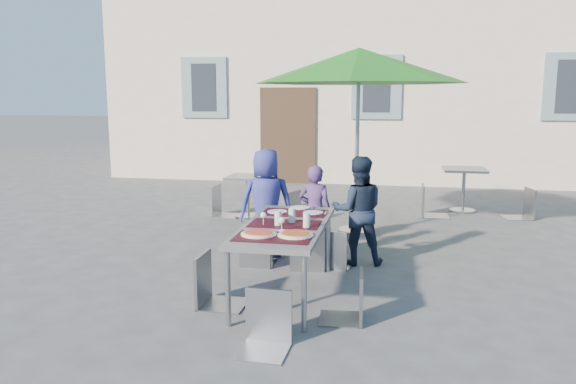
% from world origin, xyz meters
% --- Properties ---
extents(ground, '(90.00, 90.00, 0.00)m').
position_xyz_m(ground, '(0.00, 0.00, 0.00)').
color(ground, '#48484A').
rests_on(ground, ground).
extents(dining_table, '(0.80, 1.85, 0.76)m').
position_xyz_m(dining_table, '(-0.62, 0.13, 0.70)').
color(dining_table, '#403F44').
rests_on(dining_table, ground).
extents(pizza_near_left, '(0.33, 0.33, 0.03)m').
position_xyz_m(pizza_near_left, '(-0.77, -0.36, 0.77)').
color(pizza_near_left, white).
rests_on(pizza_near_left, dining_table).
extents(pizza_near_right, '(0.33, 0.33, 0.03)m').
position_xyz_m(pizza_near_right, '(-0.43, -0.33, 0.77)').
color(pizza_near_right, white).
rests_on(pizza_near_right, dining_table).
extents(glassware, '(0.51, 0.42, 0.15)m').
position_xyz_m(glassware, '(-0.57, 0.06, 0.83)').
color(glassware, silver).
rests_on(glassware, dining_table).
extents(place_settings, '(0.66, 0.49, 0.01)m').
position_xyz_m(place_settings, '(-0.60, 0.77, 0.76)').
color(place_settings, white).
rests_on(place_settings, dining_table).
extents(child_0, '(0.77, 0.60, 1.38)m').
position_xyz_m(child_0, '(-1.12, 1.48, 0.69)').
color(child_0, navy).
rests_on(child_0, ground).
extents(child_1, '(0.47, 0.35, 1.18)m').
position_xyz_m(child_1, '(-0.51, 1.52, 0.59)').
color(child_1, '#4D3369').
rests_on(child_1, ground).
extents(child_2, '(0.69, 0.47, 1.32)m').
position_xyz_m(child_2, '(0.03, 1.38, 0.66)').
color(child_2, '#182135').
rests_on(child_2, ground).
extents(chair_0, '(0.39, 0.39, 0.86)m').
position_xyz_m(chair_0, '(-1.14, 1.04, 0.50)').
color(chair_0, gray).
rests_on(chair_0, ground).
extents(chair_1, '(0.45, 0.45, 0.92)m').
position_xyz_m(chair_1, '(-0.52, 1.02, 0.53)').
color(chair_1, gray).
rests_on(chair_1, ground).
extents(chair_2, '(0.47, 0.47, 0.88)m').
position_xyz_m(chair_2, '(-0.23, 1.15, 0.51)').
color(chair_2, '#949A9F').
rests_on(chair_2, ground).
extents(chair_3, '(0.44, 0.43, 0.97)m').
position_xyz_m(chair_3, '(-1.26, -0.27, 0.57)').
color(chair_3, gray).
rests_on(chair_3, ground).
extents(chair_4, '(0.42, 0.41, 0.87)m').
position_xyz_m(chair_4, '(0.10, -0.40, 0.50)').
color(chair_4, gray).
rests_on(chair_4, ground).
extents(chair_5, '(0.41, 0.41, 0.89)m').
position_xyz_m(chair_5, '(-0.53, -1.10, 0.52)').
color(chair_5, '#91959C').
rests_on(chair_5, ground).
extents(patio_umbrella, '(2.99, 2.99, 2.68)m').
position_xyz_m(patio_umbrella, '(-0.08, 2.72, 2.42)').
color(patio_umbrella, '#9B9EA2').
rests_on(patio_umbrella, ground).
extents(cafe_table_0, '(0.66, 0.66, 0.70)m').
position_xyz_m(cafe_table_0, '(-1.95, 3.66, 0.46)').
color(cafe_table_0, '#9B9EA2').
rests_on(cafe_table_0, ground).
extents(bg_chair_l_0, '(0.47, 0.47, 1.00)m').
position_xyz_m(bg_chair_l_0, '(-2.41, 3.68, 0.59)').
color(bg_chair_l_0, gray).
rests_on(bg_chair_l_0, ground).
extents(bg_chair_r_0, '(0.58, 0.57, 0.98)m').
position_xyz_m(bg_chair_r_0, '(-1.22, 3.41, 0.58)').
color(bg_chair_r_0, gray).
rests_on(bg_chair_r_0, ground).
extents(cafe_table_1, '(0.72, 0.72, 0.77)m').
position_xyz_m(cafe_table_1, '(1.65, 4.80, 0.54)').
color(cafe_table_1, '#9B9EA2').
rests_on(cafe_table_1, ground).
extents(bg_chair_l_1, '(0.45, 0.45, 1.01)m').
position_xyz_m(bg_chair_l_1, '(1.04, 4.33, 0.60)').
color(bg_chair_l_1, gray).
rests_on(bg_chair_l_1, ground).
extents(bg_chair_r_1, '(0.50, 0.50, 0.96)m').
position_xyz_m(bg_chair_r_1, '(2.58, 4.45, 0.56)').
color(bg_chair_r_1, gray).
rests_on(bg_chair_r_1, ground).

